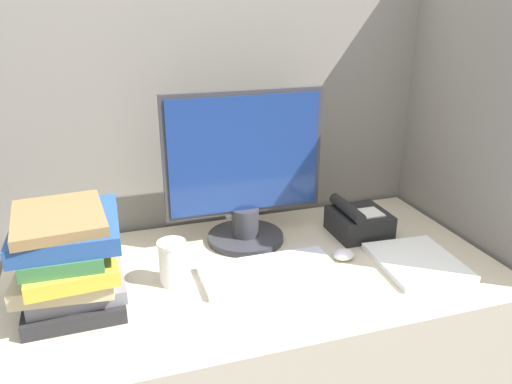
{
  "coord_description": "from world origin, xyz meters",
  "views": [
    {
      "loc": [
        -0.37,
        -0.82,
        1.43
      ],
      "look_at": [
        0.01,
        0.39,
        0.94
      ],
      "focal_mm": 35.0,
      "sensor_mm": 36.0,
      "label": 1
    }
  ],
  "objects_px": {
    "mouse": "(344,255)",
    "keyboard": "(269,272)",
    "book_stack": "(69,258)",
    "monitor": "(245,178)",
    "desk_telephone": "(358,221)",
    "coffee_cup": "(173,262)"
  },
  "relations": [
    {
      "from": "keyboard",
      "to": "desk_telephone",
      "type": "distance_m",
      "value": 0.39
    },
    {
      "from": "mouse",
      "to": "coffee_cup",
      "type": "distance_m",
      "value": 0.49
    },
    {
      "from": "monitor",
      "to": "desk_telephone",
      "type": "bearing_deg",
      "value": -10.65
    },
    {
      "from": "monitor",
      "to": "desk_telephone",
      "type": "distance_m",
      "value": 0.4
    },
    {
      "from": "keyboard",
      "to": "desk_telephone",
      "type": "height_order",
      "value": "desk_telephone"
    },
    {
      "from": "coffee_cup",
      "to": "desk_telephone",
      "type": "xyz_separation_m",
      "value": [
        0.61,
        0.12,
        -0.02
      ]
    },
    {
      "from": "coffee_cup",
      "to": "book_stack",
      "type": "xyz_separation_m",
      "value": [
        -0.25,
        -0.02,
        0.06
      ]
    },
    {
      "from": "keyboard",
      "to": "monitor",
      "type": "bearing_deg",
      "value": 90.16
    },
    {
      "from": "keyboard",
      "to": "mouse",
      "type": "relative_size",
      "value": 5.95
    },
    {
      "from": "book_stack",
      "to": "desk_telephone",
      "type": "height_order",
      "value": "book_stack"
    },
    {
      "from": "mouse",
      "to": "desk_telephone",
      "type": "height_order",
      "value": "desk_telephone"
    },
    {
      "from": "keyboard",
      "to": "book_stack",
      "type": "relative_size",
      "value": 1.22
    },
    {
      "from": "book_stack",
      "to": "mouse",
      "type": "bearing_deg",
      "value": -0.25
    },
    {
      "from": "keyboard",
      "to": "mouse",
      "type": "xyz_separation_m",
      "value": [
        0.24,
        0.02,
        0.01
      ]
    },
    {
      "from": "desk_telephone",
      "to": "book_stack",
      "type": "bearing_deg",
      "value": -170.94
    },
    {
      "from": "desk_telephone",
      "to": "mouse",
      "type": "bearing_deg",
      "value": -130.64
    },
    {
      "from": "monitor",
      "to": "keyboard",
      "type": "height_order",
      "value": "monitor"
    },
    {
      "from": "keyboard",
      "to": "coffee_cup",
      "type": "xyz_separation_m",
      "value": [
        -0.25,
        0.04,
        0.05
      ]
    },
    {
      "from": "book_stack",
      "to": "desk_telephone",
      "type": "relative_size",
      "value": 1.7
    },
    {
      "from": "mouse",
      "to": "keyboard",
      "type": "bearing_deg",
      "value": -176.11
    },
    {
      "from": "monitor",
      "to": "coffee_cup",
      "type": "relative_size",
      "value": 3.99
    },
    {
      "from": "keyboard",
      "to": "desk_telephone",
      "type": "relative_size",
      "value": 2.07
    }
  ]
}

